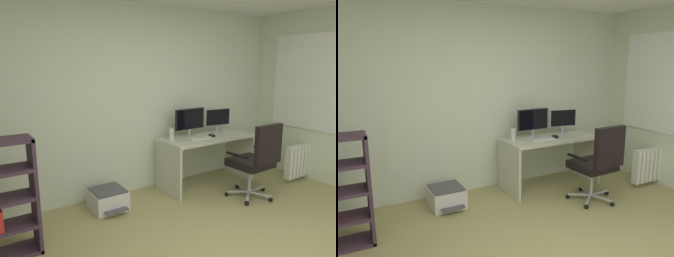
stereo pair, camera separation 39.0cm
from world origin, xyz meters
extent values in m
cube|color=silver|center=(0.00, 2.44, 1.28)|extent=(5.14, 0.10, 2.55)
cube|color=white|center=(2.57, 1.34, 1.50)|extent=(0.01, 1.27, 1.36)
cube|color=white|center=(2.56, 1.34, 1.50)|extent=(0.02, 1.35, 1.44)
cube|color=beige|center=(1.08, 1.99, 0.72)|extent=(1.40, 0.62, 0.04)
cube|color=beige|center=(0.40, 1.99, 0.35)|extent=(0.04, 0.60, 0.70)
cube|color=beige|center=(1.76, 1.99, 0.35)|extent=(0.04, 0.60, 0.70)
cylinder|color=#B2B5B7|center=(0.84, 2.11, 0.74)|extent=(0.18, 0.18, 0.01)
cylinder|color=#B2B5B7|center=(0.84, 2.11, 0.80)|extent=(0.03, 0.03, 0.11)
cube|color=black|center=(0.84, 2.11, 1.00)|extent=(0.49, 0.04, 0.29)
cube|color=black|center=(0.84, 2.09, 1.00)|extent=(0.46, 0.01, 0.27)
cylinder|color=#B2B5B7|center=(1.37, 2.11, 0.74)|extent=(0.18, 0.18, 0.01)
cylinder|color=#B2B5B7|center=(1.37, 2.11, 0.80)|extent=(0.03, 0.03, 0.11)
cube|color=#B7BABC|center=(1.37, 2.11, 0.98)|extent=(0.44, 0.10, 0.26)
cube|color=black|center=(1.36, 2.09, 0.98)|extent=(0.40, 0.07, 0.24)
cube|color=silver|center=(0.88, 1.93, 0.74)|extent=(0.35, 0.14, 0.02)
cube|color=black|center=(1.11, 1.93, 0.75)|extent=(0.08, 0.11, 0.03)
cylinder|color=silver|center=(0.49, 2.06, 0.82)|extent=(0.07, 0.07, 0.17)
cube|color=#B7BABC|center=(1.41, 1.32, 0.07)|extent=(0.30, 0.04, 0.02)
sphere|color=black|center=(1.56, 1.33, 0.03)|extent=(0.06, 0.06, 0.06)
cube|color=#B7BABC|center=(1.30, 1.46, 0.07)|extent=(0.11, 0.30, 0.02)
sphere|color=black|center=(1.34, 1.61, 0.03)|extent=(0.06, 0.06, 0.06)
cube|color=#B7BABC|center=(1.13, 1.40, 0.07)|extent=(0.27, 0.19, 0.02)
sphere|color=black|center=(1.01, 1.48, 0.03)|extent=(0.06, 0.06, 0.06)
cube|color=#B7BABC|center=(1.14, 1.22, 0.07)|extent=(0.26, 0.21, 0.02)
sphere|color=black|center=(1.02, 1.13, 0.03)|extent=(0.06, 0.06, 0.06)
cube|color=#B7BABC|center=(1.31, 1.18, 0.07)|extent=(0.13, 0.29, 0.02)
sphere|color=black|center=(1.36, 1.04, 0.03)|extent=(0.06, 0.06, 0.06)
cylinder|color=#B7BABC|center=(1.26, 1.32, 0.25)|extent=(0.04, 0.04, 0.36)
cube|color=black|center=(1.26, 1.32, 0.48)|extent=(0.51, 0.49, 0.10)
cube|color=black|center=(1.27, 1.05, 0.78)|extent=(0.46, 0.09, 0.50)
cube|color=black|center=(0.99, 1.31, 0.63)|extent=(0.05, 0.33, 0.03)
cube|color=black|center=(1.53, 1.33, 0.63)|extent=(0.05, 0.33, 0.03)
cube|color=#452D41|center=(-1.40, 1.61, 0.56)|extent=(0.03, 0.31, 1.12)
cube|color=silver|center=(-0.49, 2.03, 0.12)|extent=(0.41, 0.41, 0.23)
cube|color=#4C4C51|center=(-0.49, 2.03, 0.25)|extent=(0.38, 0.38, 0.02)
cube|color=#4C4C51|center=(-0.49, 1.78, 0.07)|extent=(0.29, 0.10, 0.01)
cube|color=white|center=(2.12, 1.34, 0.31)|extent=(0.07, 0.10, 0.50)
cube|color=white|center=(2.21, 1.34, 0.31)|extent=(0.07, 0.10, 0.50)
cube|color=white|center=(2.30, 1.34, 0.31)|extent=(0.07, 0.10, 0.50)
cube|color=white|center=(2.38, 1.34, 0.31)|extent=(0.07, 0.10, 0.50)
cube|color=white|center=(2.47, 1.34, 0.31)|extent=(0.07, 0.10, 0.50)
cube|color=white|center=(2.56, 1.34, 0.31)|extent=(0.07, 0.10, 0.50)
cube|color=white|center=(2.64, 1.34, 0.31)|extent=(0.07, 0.10, 0.50)
cube|color=white|center=(2.73, 1.34, 0.31)|extent=(0.07, 0.10, 0.50)
cube|color=white|center=(2.82, 1.34, 0.31)|extent=(0.07, 0.10, 0.50)
camera|label=1|loc=(-1.94, -1.49, 1.78)|focal=34.41mm
camera|label=2|loc=(-1.60, -1.69, 1.78)|focal=34.41mm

